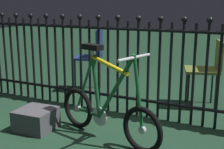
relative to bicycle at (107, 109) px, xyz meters
name	(u,v)px	position (x,y,z in m)	size (l,w,h in m)	color
ground_plane	(97,132)	(-0.15, 0.08, -0.29)	(20.00, 20.00, 0.00)	#1D3B27
iron_fence	(116,62)	(-0.23, 0.68, 0.29)	(4.51, 0.07, 1.15)	black
bicycle	(107,109)	(0.00, 0.00, 0.00)	(1.18, 0.48, 0.87)	black
chair_navy	(93,53)	(-0.91, 1.33, 0.25)	(0.45, 0.45, 0.87)	black
chair_olive	(208,66)	(0.67, 1.33, 0.21)	(0.48, 0.48, 0.81)	black
display_crate	(36,119)	(-0.73, -0.12, -0.19)	(0.35, 0.35, 0.21)	#4C4C51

